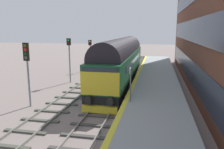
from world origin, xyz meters
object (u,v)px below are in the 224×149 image
Objects in this scene: signal_post_mid at (69,55)px; signal_post_far at (90,51)px; diesel_locomotive at (121,60)px; signal_post_near at (27,66)px; platform_number_sign at (130,80)px.

signal_post_far is (0.00, 7.36, -0.27)m from signal_post_mid.
diesel_locomotive reaches higher than signal_post_far.
signal_post_near is at bearing -90.00° from signal_post_far.
platform_number_sign is at bearing -64.54° from signal_post_far.
platform_number_sign is (7.39, -15.53, -0.17)m from signal_post_far.
signal_post_far is at bearing 90.00° from signal_post_mid.
signal_post_mid is at bearing 90.00° from signal_post_near.
signal_post_mid reaches higher than platform_number_sign.
signal_post_near is at bearing -122.71° from diesel_locomotive.
signal_post_near is (-5.35, -8.33, 0.55)m from diesel_locomotive.
signal_post_near reaches higher than platform_number_sign.
diesel_locomotive is 8.10× the size of platform_number_sign.
signal_post_near is 1.00× the size of signal_post_mid.
signal_post_near is 15.09m from signal_post_far.
diesel_locomotive is at bearing 6.50° from signal_post_mid.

